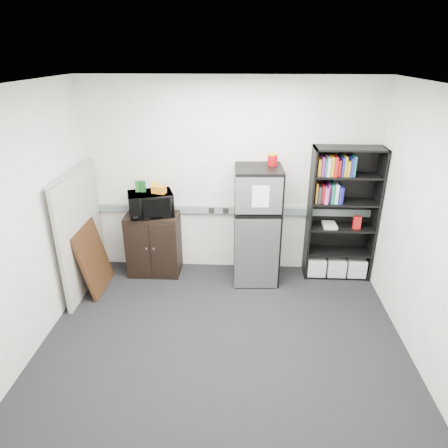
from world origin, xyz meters
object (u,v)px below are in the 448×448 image
(bookshelf, at_px, (342,216))
(cubicle_partition, at_px, (81,232))
(cabinet, at_px, (154,244))
(microwave, at_px, (151,204))
(refrigerator, at_px, (257,226))

(bookshelf, relative_size, cubicle_partition, 1.14)
(bookshelf, relative_size, cabinet, 2.05)
(bookshelf, distance_m, microwave, 2.59)
(cabinet, distance_m, microwave, 0.61)
(cubicle_partition, xyz_separation_m, refrigerator, (2.28, 0.34, -0.01))
(cubicle_partition, bearing_deg, refrigerator, 8.49)
(microwave, distance_m, refrigerator, 1.47)
(cubicle_partition, bearing_deg, bookshelf, 8.06)
(bookshelf, xyz_separation_m, cabinet, (-2.59, -0.06, -0.46))
(bookshelf, distance_m, refrigerator, 1.16)
(refrigerator, bearing_deg, microwave, 174.68)
(cabinet, relative_size, microwave, 1.55)
(bookshelf, xyz_separation_m, microwave, (-2.59, -0.08, 0.15))
(cubicle_partition, relative_size, cabinet, 1.80)
(cabinet, height_order, refrigerator, refrigerator)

